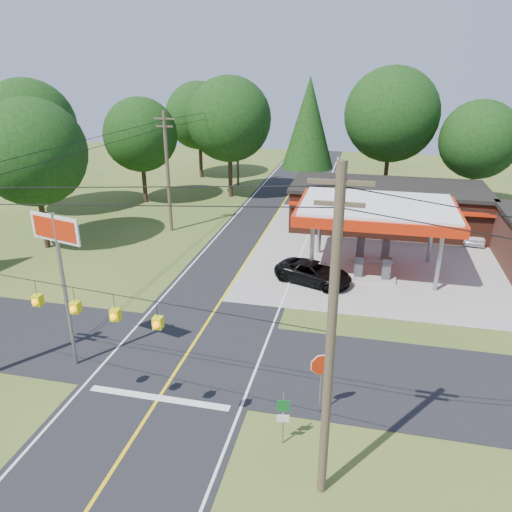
% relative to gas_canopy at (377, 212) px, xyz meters
% --- Properties ---
extents(ground, '(120.00, 120.00, 0.00)m').
position_rel_gas_canopy_xyz_m(ground, '(-9.00, -13.00, -4.27)').
color(ground, '#3D541D').
rests_on(ground, ground).
extents(main_highway, '(8.00, 120.00, 0.02)m').
position_rel_gas_canopy_xyz_m(main_highway, '(-9.00, -13.00, -4.26)').
color(main_highway, black).
rests_on(main_highway, ground).
extents(cross_road, '(70.00, 7.00, 0.02)m').
position_rel_gas_canopy_xyz_m(cross_road, '(-9.00, -13.00, -4.25)').
color(cross_road, black).
rests_on(cross_road, ground).
extents(lane_center_yellow, '(0.15, 110.00, 0.00)m').
position_rel_gas_canopy_xyz_m(lane_center_yellow, '(-9.00, -13.00, -4.24)').
color(lane_center_yellow, yellow).
rests_on(lane_center_yellow, main_highway).
extents(gas_canopy, '(10.60, 7.40, 4.88)m').
position_rel_gas_canopy_xyz_m(gas_canopy, '(0.00, 0.00, 0.00)').
color(gas_canopy, gray).
rests_on(gas_canopy, ground).
extents(convenience_store, '(16.40, 7.55, 3.80)m').
position_rel_gas_canopy_xyz_m(convenience_store, '(1.00, 9.98, -2.35)').
color(convenience_store, '#4C2115').
rests_on(convenience_store, ground).
extents(utility_pole_near_right, '(1.80, 0.30, 11.50)m').
position_rel_gas_canopy_xyz_m(utility_pole_near_right, '(-1.50, -20.00, 1.69)').
color(utility_pole_near_right, '#473828').
rests_on(utility_pole_near_right, ground).
extents(utility_pole_far_left, '(1.80, 0.30, 10.00)m').
position_rel_gas_canopy_xyz_m(utility_pole_far_left, '(-17.00, 5.00, 0.93)').
color(utility_pole_far_left, '#473828').
rests_on(utility_pole_far_left, ground).
extents(utility_pole_north, '(0.30, 0.30, 9.50)m').
position_rel_gas_canopy_xyz_m(utility_pole_north, '(-15.50, 22.00, 0.48)').
color(utility_pole_north, '#473828').
rests_on(utility_pole_north, ground).
extents(overhead_beacons, '(17.04, 2.04, 1.03)m').
position_rel_gas_canopy_xyz_m(overhead_beacons, '(-10.00, -19.00, 1.95)').
color(overhead_beacons, black).
rests_on(overhead_beacons, ground).
extents(treeline_backdrop, '(70.27, 51.59, 13.30)m').
position_rel_gas_canopy_xyz_m(treeline_backdrop, '(-8.18, 11.01, 3.22)').
color(treeline_backdrop, '#332316').
rests_on(treeline_backdrop, ground).
extents(suv_car, '(6.53, 6.53, 1.41)m').
position_rel_gas_canopy_xyz_m(suv_car, '(-3.77, -3.00, -3.56)').
color(suv_car, black).
rests_on(suv_car, ground).
extents(sedan_car, '(4.59, 4.59, 1.41)m').
position_rel_gas_canopy_xyz_m(sedan_car, '(8.00, 8.00, -3.56)').
color(sedan_car, white).
rests_on(sedan_car, ground).
extents(big_stop_sign, '(2.78, 0.84, 7.71)m').
position_rel_gas_canopy_xyz_m(big_stop_sign, '(-14.00, -15.01, 1.56)').
color(big_stop_sign, gray).
rests_on(big_stop_sign, ground).
extents(octagonal_stop_sign, '(0.92, 0.44, 2.92)m').
position_rel_gas_canopy_xyz_m(octagonal_stop_sign, '(-2.00, -16.01, -2.06)').
color(octagonal_stop_sign, gray).
rests_on(octagonal_stop_sign, ground).
extents(route_sign_post, '(0.48, 0.12, 2.36)m').
position_rel_gas_canopy_xyz_m(route_sign_post, '(-3.20, -18.11, -2.85)').
color(route_sign_post, gray).
rests_on(route_sign_post, ground).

